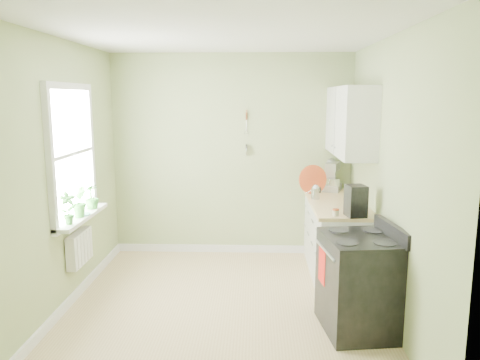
{
  "coord_description": "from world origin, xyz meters",
  "views": [
    {
      "loc": [
        0.33,
        -4.44,
        2.12
      ],
      "look_at": [
        0.16,
        0.55,
        1.24
      ],
      "focal_mm": 35.0,
      "sensor_mm": 36.0,
      "label": 1
    }
  ],
  "objects_px": {
    "stove": "(359,283)",
    "stand_mixer": "(332,177)",
    "coffee_maker": "(356,202)",
    "kettle": "(315,192)"
  },
  "relations": [
    {
      "from": "stand_mixer",
      "to": "kettle",
      "type": "bearing_deg",
      "value": -117.55
    },
    {
      "from": "stove",
      "to": "stand_mixer",
      "type": "bearing_deg",
      "value": 88.38
    },
    {
      "from": "kettle",
      "to": "coffee_maker",
      "type": "relative_size",
      "value": 0.55
    },
    {
      "from": "stand_mixer",
      "to": "coffee_maker",
      "type": "height_order",
      "value": "stand_mixer"
    },
    {
      "from": "kettle",
      "to": "stand_mixer",
      "type": "bearing_deg",
      "value": 62.45
    },
    {
      "from": "coffee_maker",
      "to": "kettle",
      "type": "bearing_deg",
      "value": 110.62
    },
    {
      "from": "stand_mixer",
      "to": "kettle",
      "type": "height_order",
      "value": "stand_mixer"
    },
    {
      "from": "kettle",
      "to": "coffee_maker",
      "type": "distance_m",
      "value": 0.88
    },
    {
      "from": "coffee_maker",
      "to": "stove",
      "type": "bearing_deg",
      "value": -96.85
    },
    {
      "from": "stove",
      "to": "coffee_maker",
      "type": "xyz_separation_m",
      "value": [
        0.08,
        0.67,
        0.61
      ]
    }
  ]
}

